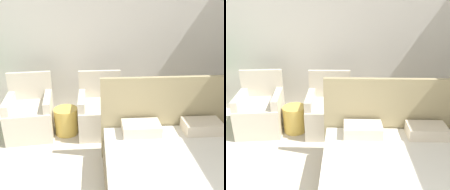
{
  "view_description": "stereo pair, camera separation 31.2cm",
  "coord_description": "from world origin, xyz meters",
  "views": [
    {
      "loc": [
        0.29,
        -0.52,
        2.07
      ],
      "look_at": [
        0.51,
        2.65,
        0.76
      ],
      "focal_mm": 40.0,
      "sensor_mm": 36.0,
      "label": 1
    },
    {
      "loc": [
        0.6,
        -0.53,
        2.07
      ],
      "look_at": [
        0.51,
        2.65,
        0.76
      ],
      "focal_mm": 40.0,
      "sensor_mm": 36.0,
      "label": 2
    }
  ],
  "objects": [
    {
      "name": "armchair_near_window_left",
      "position": [
        -0.72,
        2.99,
        0.29
      ],
      "size": [
        0.74,
        0.76,
        0.91
      ],
      "rotation": [
        0.0,
        0.0,
        0.1
      ],
      "color": "beige",
      "rests_on": "ground_plane"
    },
    {
      "name": "armchair_near_window_right",
      "position": [
        0.36,
        2.99,
        0.29
      ],
      "size": [
        0.68,
        0.71,
        0.91
      ],
      "rotation": [
        0.0,
        0.0,
        0.01
      ],
      "color": "beige",
      "rests_on": "ground_plane"
    },
    {
      "name": "side_table",
      "position": [
        -0.18,
        2.96,
        0.21
      ],
      "size": [
        0.37,
        0.37,
        0.41
      ],
      "color": "gold",
      "rests_on": "ground_plane"
    },
    {
      "name": "wall_back",
      "position": [
        0.0,
        3.78,
        1.45
      ],
      "size": [
        10.0,
        0.06,
        2.9
      ],
      "color": "silver",
      "rests_on": "ground_plane"
    }
  ]
}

